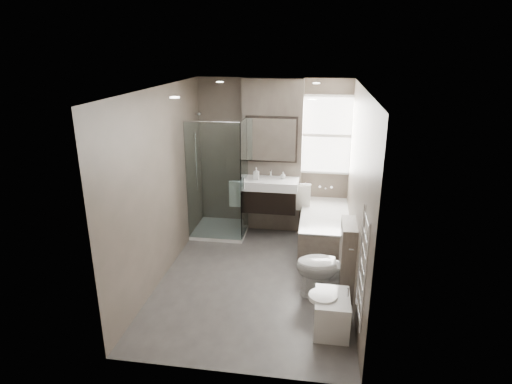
% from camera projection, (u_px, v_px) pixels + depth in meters
% --- Properties ---
extents(room, '(2.70, 3.90, 2.70)m').
position_uv_depth(room, '(257.00, 189.00, 5.62)').
color(room, '#4E4B48').
rests_on(room, ground).
extents(vanity_pier, '(1.00, 0.25, 2.60)m').
position_uv_depth(vanity_pier, '(272.00, 157.00, 7.28)').
color(vanity_pier, '#60564C').
rests_on(vanity_pier, ground).
extents(vanity, '(0.95, 0.47, 0.66)m').
position_uv_depth(vanity, '(270.00, 194.00, 7.14)').
color(vanity, black).
rests_on(vanity, vanity_pier).
extents(mirror_cabinet, '(0.86, 0.08, 0.76)m').
position_uv_depth(mirror_cabinet, '(271.00, 139.00, 7.02)').
color(mirror_cabinet, black).
rests_on(mirror_cabinet, vanity_pier).
extents(towel_left, '(0.24, 0.06, 0.44)m').
position_uv_depth(towel_left, '(236.00, 194.00, 7.20)').
color(towel_left, white).
rests_on(towel_left, vanity_pier).
extents(towel_right, '(0.24, 0.06, 0.44)m').
position_uv_depth(towel_right, '(303.00, 197.00, 7.04)').
color(towel_right, white).
rests_on(towel_right, vanity_pier).
extents(shower_enclosure, '(0.90, 0.90, 2.00)m').
position_uv_depth(shower_enclosure, '(225.00, 207.00, 7.25)').
color(shower_enclosure, white).
rests_on(shower_enclosure, ground).
extents(bathtub, '(0.75, 1.60, 0.57)m').
position_uv_depth(bathtub, '(324.00, 229.00, 6.84)').
color(bathtub, '#60564C').
rests_on(bathtub, ground).
extents(window, '(0.98, 0.06, 1.33)m').
position_uv_depth(window, '(327.00, 135.00, 7.12)').
color(window, white).
rests_on(window, room).
extents(toilet, '(0.83, 0.51, 0.82)m').
position_uv_depth(toilet, '(328.00, 266.00, 5.48)').
color(toilet, white).
rests_on(toilet, ground).
extents(cistern_box, '(0.19, 0.55, 1.00)m').
position_uv_depth(cistern_box, '(347.00, 259.00, 5.47)').
color(cistern_box, '#60564C').
rests_on(cistern_box, ground).
extents(bidet, '(0.46, 0.54, 0.56)m').
position_uv_depth(bidet, '(331.00, 313.00, 4.84)').
color(bidet, white).
rests_on(bidet, ground).
extents(towel_radiator, '(0.03, 0.49, 1.10)m').
position_uv_depth(towel_radiator, '(363.00, 268.00, 4.00)').
color(towel_radiator, silver).
rests_on(towel_radiator, room).
extents(soap_bottle_a, '(0.09, 0.09, 0.20)m').
position_uv_depth(soap_bottle_a, '(256.00, 173.00, 7.03)').
color(soap_bottle_a, white).
rests_on(soap_bottle_a, vanity).
extents(soap_bottle_b, '(0.09, 0.09, 0.12)m').
position_uv_depth(soap_bottle_b, '(283.00, 175.00, 7.07)').
color(soap_bottle_b, white).
rests_on(soap_bottle_b, vanity).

